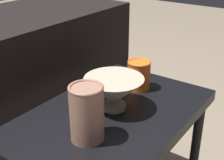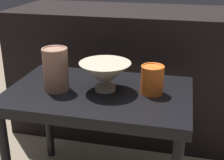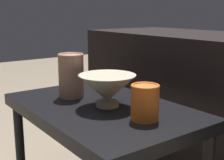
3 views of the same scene
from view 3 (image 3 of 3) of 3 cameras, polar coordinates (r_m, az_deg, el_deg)
table at (r=1.09m, az=-1.93°, el=-7.37°), size 0.69×0.44×0.46m
couch_backdrop at (r=1.50m, az=16.77°, el=-5.10°), size 1.22×0.50×0.68m
bowl at (r=1.04m, az=-0.87°, el=-1.59°), size 0.19×0.19×0.11m
vase_textured_left at (r=1.17m, az=-7.48°, el=0.96°), size 0.10×0.10×0.16m
vase_colorful_right at (r=0.92m, az=6.04°, el=-3.95°), size 0.09×0.09×0.11m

